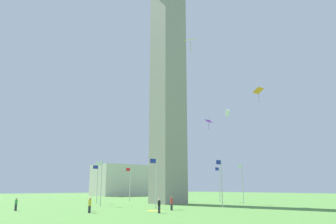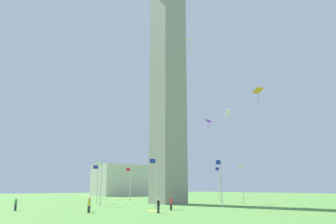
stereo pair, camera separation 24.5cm
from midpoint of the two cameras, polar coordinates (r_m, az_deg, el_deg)
name	(u,v)px [view 1 (the left image)]	position (r m, az deg, el deg)	size (l,w,h in m)	color
ground_plane	(168,204)	(62.58, -0.12, -15.42)	(260.00, 260.00, 0.00)	#548C3D
obelisk_monument	(168,80)	(65.84, -0.11, 5.51)	(5.18, 5.18, 47.08)	gray
flagpole_n	(101,181)	(55.37, -11.52, -11.44)	(1.12, 0.14, 7.11)	silver
flagpole_ne	(156,180)	(49.20, -2.29, -11.55)	(1.12, 0.14, 7.11)	silver
flagpole_e	(221,180)	(52.44, 8.96, -11.48)	(1.12, 0.14, 7.11)	silver
flagpole_se	(242,181)	(62.14, 12.47, -11.52)	(1.12, 0.14, 7.11)	silver
flagpole_s	(219,182)	(71.44, 8.62, -11.80)	(1.12, 0.14, 7.11)	silver
flagpole_sw	(176,183)	(75.82, 1.22, -11.98)	(1.12, 0.14, 7.11)	silver
flagpole_w	(130,183)	(73.62, -6.66, -11.88)	(1.12, 0.14, 7.11)	silver
flagpole_nw	(97,182)	(65.64, -12.12, -11.59)	(1.12, 0.14, 7.11)	silver
person_red_shirt	(172,203)	(44.84, 0.46, -15.34)	(0.32, 0.32, 1.77)	#2D2D38
person_yellow_shirt	(90,205)	(41.37, -13.43, -15.26)	(0.32, 0.32, 1.72)	#2D2D38
person_green_shirt	(16,204)	(48.15, -24.67, -14.14)	(0.32, 0.32, 1.60)	#2D2D38
person_black_shirt	(159,206)	(39.93, -1.71, -15.74)	(0.32, 0.32, 1.65)	#2D2D38
person_orange_shirt	(90,204)	(44.23, -13.37, -15.06)	(0.32, 0.32, 1.74)	#2D2D38
kite_purple_diamond	(209,121)	(57.57, 6.83, -1.59)	(1.16, 1.00, 1.82)	purple
kite_white_box	(227,113)	(60.23, 10.01, -0.15)	(1.12, 1.14, 2.31)	white
kite_orange_diamond	(258,91)	(52.42, 15.05, 3.51)	(1.40, 1.27, 2.22)	orange
kite_yellow_diamond	(191,40)	(34.01, 3.67, 12.19)	(1.26, 1.31, 1.65)	yellow
distant_building	(128,180)	(124.14, -6.92, -11.54)	(24.19, 12.63, 10.74)	beige
picnic_blanket_near_first_person	(155,211)	(44.24, -2.43, -16.50)	(1.80, 1.40, 0.01)	yellow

